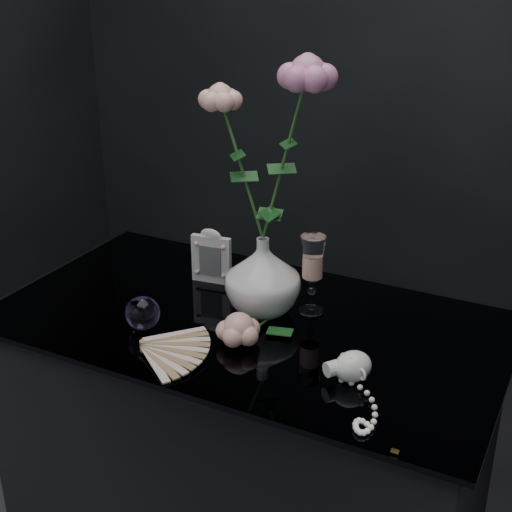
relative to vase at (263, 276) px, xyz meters
The scene contains 9 objects.
table 0.47m from the vase, 105.56° to the right, with size 1.05×0.58×0.76m.
vase is the anchor object (origin of this frame).
wine_glass 0.10m from the vase, 26.23° to the left, with size 0.05×0.05×0.17m, color white, non-canonical shape.
picture_frame 0.19m from the vase, 155.46° to the left, with size 0.10×0.08×0.13m, color silver, non-canonical shape.
paperweight 0.26m from the vase, 136.09° to the right, with size 0.07×0.07×0.07m, color #A482D3, non-canonical shape.
paper_fan 0.29m from the vase, 117.86° to the right, with size 0.26×0.20×0.03m, color beige, non-canonical shape.
loose_rose 0.15m from the vase, 82.56° to the right, with size 0.15×0.19×0.07m, color #E5A394, non-canonical shape.
pearl_jar 0.31m from the vase, 31.41° to the right, with size 0.20×0.21×0.06m, color white, non-canonical shape.
roses 0.28m from the vase, 27.26° to the left, with size 0.26×0.12×0.43m.
Camera 1 is at (0.61, -1.11, 1.48)m, focal length 50.00 mm.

